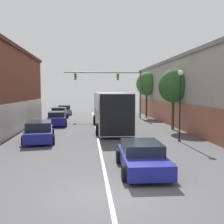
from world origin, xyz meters
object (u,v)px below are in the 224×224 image
object	(u,v)px
parked_car_left_far	(59,114)
street_tree_near	(173,86)
parked_car_left_distant	(39,131)
street_tree_far	(147,84)
parked_car_left_near	(56,119)
traffic_signal_gantry	(117,83)
street_lamp	(180,95)
hatchback_foreground	(142,157)
bus	(110,109)
parked_car_left_mid	(64,110)

from	to	relation	value
parked_car_left_far	street_tree_near	world-z (taller)	street_tree_near
parked_car_left_far	parked_car_left_distant	bearing A→B (deg)	-178.47
parked_car_left_distant	street_tree_far	world-z (taller)	street_tree_far
parked_car_left_near	traffic_signal_gantry	distance (m)	9.78
parked_car_left_distant	traffic_signal_gantry	distance (m)	16.31
traffic_signal_gantry	street_tree_far	size ratio (longest dim) A/B	1.63
traffic_signal_gantry	street_tree_near	world-z (taller)	traffic_signal_gantry
parked_car_left_far	street_lamp	distance (m)	18.01
street_lamp	street_tree_near	distance (m)	5.71
hatchback_foreground	bus	bearing A→B (deg)	3.03
street_lamp	hatchback_foreground	bearing A→B (deg)	-121.84
bus	street_tree_far	xyz separation A→B (m)	(5.63, 10.30, 2.50)
parked_car_left_mid	parked_car_left_distant	xyz separation A→B (m)	(0.13, -20.46, 0.01)
bus	parked_car_left_distant	distance (m)	7.53
bus	parked_car_left_far	bearing A→B (deg)	31.50
parked_car_left_distant	street_tree_near	world-z (taller)	street_tree_near
street_lamp	bus	bearing A→B (deg)	124.17
traffic_signal_gantry	street_tree_far	bearing A→B (deg)	16.22
street_tree_near	street_tree_far	size ratio (longest dim) A/B	0.91
traffic_signal_gantry	street_lamp	xyz separation A→B (m)	(2.67, -15.32, -1.31)
street_tree_near	street_tree_far	world-z (taller)	street_tree_far
street_lamp	street_tree_far	world-z (taller)	street_tree_far
hatchback_foreground	street_lamp	world-z (taller)	street_lamp
parked_car_left_near	parked_car_left_distant	bearing A→B (deg)	172.26
hatchback_foreground	parked_car_left_mid	size ratio (longest dim) A/B	1.03
traffic_signal_gantry	street_lamp	size ratio (longest dim) A/B	1.98
parked_car_left_near	traffic_signal_gantry	xyz separation A→B (m)	(6.70, 6.05, 3.77)
parked_car_left_mid	parked_car_left_near	bearing A→B (deg)	176.66
parked_car_left_distant	street_tree_far	distance (m)	19.33
parked_car_left_far	street_tree_far	xyz separation A→B (m)	(11.11, 1.53, 3.65)
street_tree_far	parked_car_left_near	bearing A→B (deg)	-146.14
parked_car_left_distant	street_tree_far	bearing A→B (deg)	-43.22
bus	street_tree_near	bearing A→B (deg)	-97.76
parked_car_left_far	street_lamp	size ratio (longest dim) A/B	0.81
parked_car_left_distant	traffic_signal_gantry	size ratio (longest dim) A/B	0.51
parked_car_left_near	parked_car_left_distant	size ratio (longest dim) A/B	0.86
parked_car_left_near	parked_car_left_far	xyz separation A→B (m)	(-0.33, 5.70, 0.01)
parked_car_left_near	traffic_signal_gantry	world-z (taller)	traffic_signal_gantry
parked_car_left_far	street_tree_far	bearing A→B (deg)	-81.19
parked_car_left_distant	street_tree_near	xyz separation A→B (m)	(10.90, 4.47, 3.21)
bus	street_lamp	bearing A→B (deg)	-146.34
parked_car_left_mid	traffic_signal_gantry	xyz separation A→B (m)	(7.03, -6.17, 3.80)
parked_car_left_mid	parked_car_left_far	bearing A→B (deg)	175.09
hatchback_foreground	parked_car_left_distant	world-z (taller)	parked_car_left_distant
traffic_signal_gantry	street_lamp	distance (m)	15.60
parked_car_left_mid	street_tree_far	xyz separation A→B (m)	(11.11, -4.98, 3.69)
hatchback_foreground	street_tree_near	world-z (taller)	street_tree_near
parked_car_left_mid	street_lamp	distance (m)	23.70
bus	parked_car_left_far	distance (m)	10.41
parked_car_left_distant	street_lamp	world-z (taller)	street_lamp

